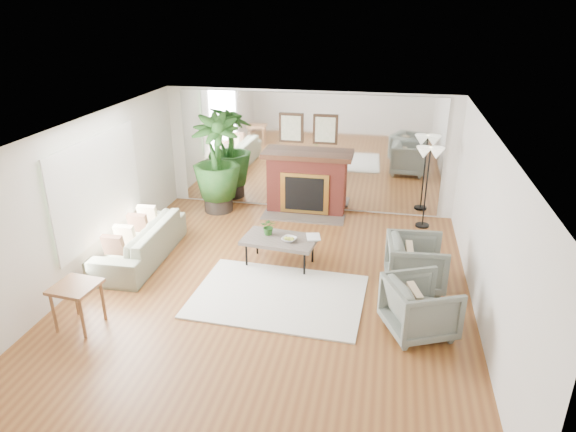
% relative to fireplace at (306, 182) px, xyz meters
% --- Properties ---
extents(ground, '(7.00, 7.00, 0.00)m').
position_rel_fireplace_xyz_m(ground, '(0.00, -3.26, -0.66)').
color(ground, brown).
rests_on(ground, ground).
extents(wall_left, '(0.02, 7.00, 2.50)m').
position_rel_fireplace_xyz_m(wall_left, '(-2.99, -3.26, 0.59)').
color(wall_left, silver).
rests_on(wall_left, ground).
extents(wall_right, '(0.02, 7.00, 2.50)m').
position_rel_fireplace_xyz_m(wall_right, '(2.99, -3.26, 0.59)').
color(wall_right, silver).
rests_on(wall_right, ground).
extents(wall_back, '(6.00, 0.02, 2.50)m').
position_rel_fireplace_xyz_m(wall_back, '(0.00, 0.23, 0.59)').
color(wall_back, silver).
rests_on(wall_back, ground).
extents(mirror_panel, '(5.40, 0.04, 2.40)m').
position_rel_fireplace_xyz_m(mirror_panel, '(0.00, 0.21, 0.59)').
color(mirror_panel, silver).
rests_on(mirror_panel, wall_back).
extents(window_panel, '(0.04, 2.40, 1.50)m').
position_rel_fireplace_xyz_m(window_panel, '(-2.96, -2.86, 0.69)').
color(window_panel, '#B2E09E').
rests_on(window_panel, wall_left).
extents(fireplace, '(1.85, 0.83, 2.05)m').
position_rel_fireplace_xyz_m(fireplace, '(0.00, 0.00, 0.00)').
color(fireplace, maroon).
rests_on(fireplace, ground).
extents(area_rug, '(2.61, 1.92, 0.03)m').
position_rel_fireplace_xyz_m(area_rug, '(0.15, -3.42, -0.65)').
color(area_rug, silver).
rests_on(area_rug, ground).
extents(coffee_table, '(1.28, 0.84, 0.48)m').
position_rel_fireplace_xyz_m(coffee_table, '(-0.05, -2.39, -0.22)').
color(coffee_table, '#564D44').
rests_on(coffee_table, ground).
extents(sofa, '(0.92, 2.23, 0.64)m').
position_rel_fireplace_xyz_m(sofa, '(-2.45, -2.65, -0.34)').
color(sofa, gray).
rests_on(sofa, ground).
extents(armchair_back, '(0.95, 0.92, 0.81)m').
position_rel_fireplace_xyz_m(armchair_back, '(2.16, -2.69, -0.26)').
color(armchair_back, slate).
rests_on(armchair_back, ground).
extents(armchair_front, '(1.12, 1.11, 0.78)m').
position_rel_fireplace_xyz_m(armchair_front, '(2.18, -3.92, -0.27)').
color(armchair_front, slate).
rests_on(armchair_front, ground).
extents(side_table, '(0.61, 0.61, 0.64)m').
position_rel_fireplace_xyz_m(side_table, '(-2.35, -4.67, -0.13)').
color(side_table, brown).
rests_on(side_table, ground).
extents(potted_ficus, '(1.24, 1.24, 2.05)m').
position_rel_fireplace_xyz_m(potted_ficus, '(-1.83, -0.27, 0.44)').
color(potted_ficus, black).
rests_on(potted_ficus, ground).
extents(floor_lamp, '(0.52, 0.29, 1.61)m').
position_rel_fireplace_xyz_m(floor_lamp, '(2.39, -0.29, 0.71)').
color(floor_lamp, black).
rests_on(floor_lamp, ground).
extents(tabletop_plant, '(0.28, 0.25, 0.29)m').
position_rel_fireplace_xyz_m(tabletop_plant, '(-0.26, -2.28, -0.03)').
color(tabletop_plant, '#2F5920').
rests_on(tabletop_plant, coffee_table).
extents(fruit_bowl, '(0.29, 0.29, 0.06)m').
position_rel_fireplace_xyz_m(fruit_bowl, '(0.12, -2.47, -0.15)').
color(fruit_bowl, brown).
rests_on(fruit_bowl, coffee_table).
extents(book, '(0.29, 0.35, 0.02)m').
position_rel_fireplace_xyz_m(book, '(0.39, -2.29, -0.16)').
color(book, brown).
rests_on(book, coffee_table).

